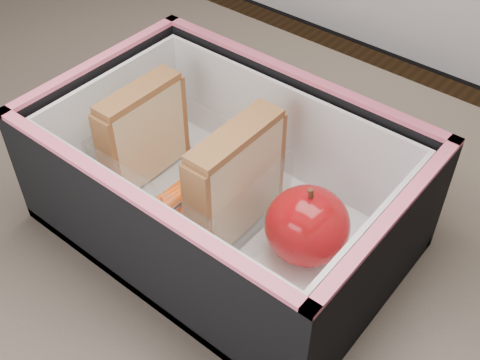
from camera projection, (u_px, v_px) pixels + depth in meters
name	position (u px, v px, depth m)	size (l,w,h in m)	color
kitchen_table	(203.00, 325.00, 0.61)	(1.20, 0.80, 0.75)	brown
lunch_bag	(228.00, 173.00, 0.54)	(0.33, 0.31, 0.31)	black
plastic_tub	(189.00, 173.00, 0.57)	(0.16, 0.11, 0.07)	white
sandwich_left	(143.00, 132.00, 0.59)	(0.03, 0.09, 0.10)	beige
sandwich_right	(236.00, 181.00, 0.53)	(0.03, 0.10, 0.11)	beige
carrot_sticks	(191.00, 186.00, 0.58)	(0.05, 0.13, 0.03)	#F04500
paper_napkin	(307.00, 257.00, 0.53)	(0.07, 0.07, 0.01)	white
red_apple	(307.00, 226.00, 0.51)	(0.08, 0.08, 0.08)	maroon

